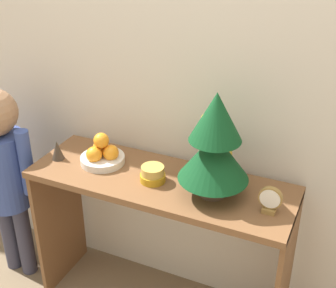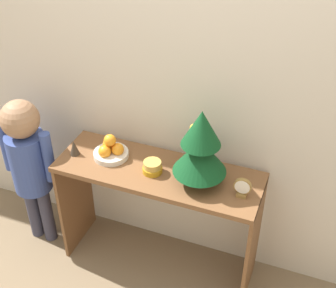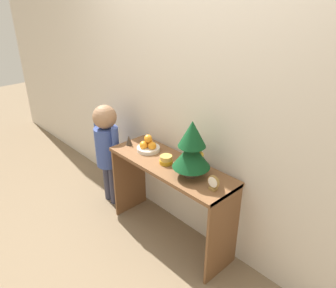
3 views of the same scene
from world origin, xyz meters
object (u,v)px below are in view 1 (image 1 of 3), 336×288
Objects in this scene: mini_tree at (215,144)px; desk_clock at (270,200)px; fruit_bowl at (102,154)px; singing_bowl at (153,174)px; figurine at (57,150)px; child_figure at (3,164)px.

mini_tree is 3.93× the size of desk_clock.
fruit_bowl is 1.84× the size of singing_bowl.
fruit_bowl reaches higher than singing_bowl.
child_figure is at bearing -172.79° from figurine.
fruit_bowl is at bearing 176.33° from mini_tree.
mini_tree is 4.07× the size of singing_bowl.
mini_tree is at bearing 173.45° from desk_clock.
child_figure is (-0.51, -0.09, -0.12)m from fruit_bowl.
child_figure is (-0.31, -0.04, -0.13)m from figurine.
fruit_bowl is at bearing 15.25° from figurine.
fruit_bowl is at bearing 10.45° from child_figure.
mini_tree reaches higher than fruit_bowl.
singing_bowl is at bearing 178.08° from desk_clock.
fruit_bowl is 0.27m from singing_bowl.
figurine is (-0.47, -0.01, 0.01)m from singing_bowl.
singing_bowl is 1.18× the size of figurine.
child_figure is (-0.78, -0.05, -0.11)m from singing_bowl.
desk_clock is at bearing -0.37° from figurine.
singing_bowl is 0.50m from desk_clock.
mini_tree is 0.32m from singing_bowl.
fruit_bowl is 1.78× the size of desk_clock.
child_figure is at bearing -178.54° from desk_clock.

